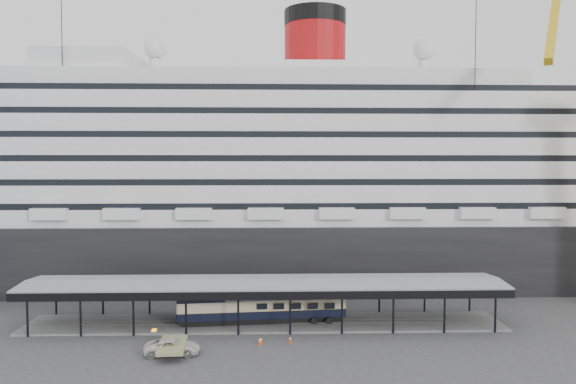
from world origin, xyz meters
name	(u,v)px	position (x,y,z in m)	size (l,w,h in m)	color
ground	(264,337)	(0.00, 0.00, 0.00)	(200.00, 200.00, 0.00)	#38383B
cruise_ship	(267,167)	(0.05, 32.00, 18.35)	(130.00, 30.00, 43.90)	black
platform_canopy	(265,304)	(0.00, 5.00, 2.36)	(56.00, 9.18, 5.30)	slate
port_truck	(172,347)	(-9.08, -5.37, 0.77)	(2.54, 5.52, 1.53)	silver
pullman_carriage	(262,304)	(-0.32, 5.00, 2.38)	(19.90, 4.42, 19.39)	black
traffic_cone_left	(261,340)	(-0.32, -1.97, 0.33)	(0.45, 0.45, 0.67)	#E7460C
traffic_cone_mid	(260,341)	(-0.43, -2.61, 0.40)	(0.50, 0.50, 0.80)	#D7450B
traffic_cone_right	(290,339)	(2.80, -1.94, 0.34)	(0.42, 0.42, 0.69)	red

